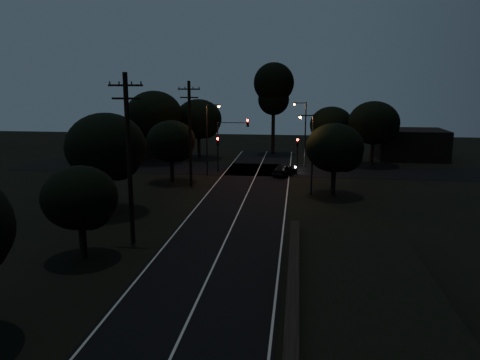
# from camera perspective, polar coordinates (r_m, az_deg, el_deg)

# --- Properties ---
(road_surface) EXTENTS (60.00, 70.00, 0.03)m
(road_surface) POSITION_cam_1_polar(r_m,az_deg,el_deg) (45.84, 1.10, -1.22)
(road_surface) COLOR black
(road_surface) RESTS_ON ground
(retaining_wall) EXTENTS (6.93, 26.00, 1.60)m
(retaining_wall) POSITION_cam_1_polar(r_m,az_deg,el_deg) (19.25, 16.21, -19.25)
(retaining_wall) COLOR black
(retaining_wall) RESTS_ON ground
(utility_pole_mid) EXTENTS (2.20, 0.30, 11.00)m
(utility_pole_mid) POSITION_cam_1_polar(r_m,az_deg,el_deg) (30.58, -13.38, 2.77)
(utility_pole_mid) COLOR black
(utility_pole_mid) RESTS_ON ground
(utility_pole_far) EXTENTS (2.20, 0.30, 10.50)m
(utility_pole_far) POSITION_cam_1_polar(r_m,az_deg,el_deg) (46.77, -6.12, 5.79)
(utility_pole_far) COLOR black
(utility_pole_far) RESTS_ON ground
(tree_left_b) EXTENTS (4.44, 4.44, 5.64)m
(tree_left_b) POSITION_cam_1_polar(r_m,az_deg,el_deg) (28.92, -18.74, -2.28)
(tree_left_b) COLOR black
(tree_left_b) RESTS_ON ground
(tree_left_c) EXTENTS (6.37, 6.37, 8.05)m
(tree_left_c) POSITION_cam_1_polar(r_m,az_deg,el_deg) (38.54, -15.78, 3.67)
(tree_left_c) COLOR black
(tree_left_c) RESTS_ON ground
(tree_left_d) EXTENTS (5.12, 5.12, 6.50)m
(tree_left_d) POSITION_cam_1_polar(r_m,az_deg,el_deg) (49.31, -8.22, 4.55)
(tree_left_d) COLOR black
(tree_left_d) RESTS_ON ground
(tree_far_nw) EXTENTS (6.38, 6.38, 8.09)m
(tree_far_nw) POSITION_cam_1_polar(r_m,az_deg,el_deg) (64.76, -4.91, 7.28)
(tree_far_nw) COLOR black
(tree_far_nw) RESTS_ON ground
(tree_far_w) EXTENTS (7.28, 7.28, 9.28)m
(tree_far_w) POSITION_cam_1_polar(r_m,az_deg,el_deg) (62.08, -10.23, 7.68)
(tree_far_w) COLOR black
(tree_far_w) RESTS_ON ground
(tree_far_ne) EXTENTS (5.70, 5.70, 7.20)m
(tree_far_ne) POSITION_cam_1_polar(r_m,az_deg,el_deg) (63.58, 11.26, 6.49)
(tree_far_ne) COLOR black
(tree_far_ne) RESTS_ON ground
(tree_far_e) EXTENTS (6.35, 6.35, 8.06)m
(tree_far_e) POSITION_cam_1_polar(r_m,az_deg,el_deg) (61.12, 16.21, 6.57)
(tree_far_e) COLOR black
(tree_far_e) RESTS_ON ground
(tree_right_a) EXTENTS (5.30, 5.30, 6.74)m
(tree_right_a) POSITION_cam_1_polar(r_m,az_deg,el_deg) (43.73, 11.71, 3.71)
(tree_right_a) COLOR black
(tree_right_a) RESTS_ON ground
(tall_pine) EXTENTS (5.77, 5.77, 13.12)m
(tall_pine) POSITION_cam_1_polar(r_m,az_deg,el_deg) (68.38, 4.13, 11.07)
(tall_pine) COLOR black
(tall_pine) RESTS_ON ground
(building_left) EXTENTS (10.00, 8.00, 4.40)m
(building_left) POSITION_cam_1_polar(r_m,az_deg,el_deg) (70.26, -13.53, 4.87)
(building_left) COLOR black
(building_left) RESTS_ON ground
(building_right) EXTENTS (9.00, 7.00, 4.00)m
(building_right) POSITION_cam_1_polar(r_m,az_deg,el_deg) (68.55, 20.05, 4.14)
(building_right) COLOR black
(building_right) RESTS_ON ground
(signal_left) EXTENTS (0.28, 0.35, 4.10)m
(signal_left) POSITION_cam_1_polar(r_m,az_deg,el_deg) (54.59, -2.72, 3.91)
(signal_left) COLOR black
(signal_left) RESTS_ON ground
(signal_right) EXTENTS (0.28, 0.35, 4.10)m
(signal_right) POSITION_cam_1_polar(r_m,az_deg,el_deg) (53.80, 7.00, 3.72)
(signal_right) COLOR black
(signal_right) RESTS_ON ground
(signal_mast) EXTENTS (3.70, 0.35, 6.25)m
(signal_mast) POSITION_cam_1_polar(r_m,az_deg,el_deg) (54.14, -0.97, 5.46)
(signal_mast) COLOR black
(signal_mast) RESTS_ON ground
(streetlight_a) EXTENTS (1.66, 0.26, 8.00)m
(streetlight_a) POSITION_cam_1_polar(r_m,az_deg,el_deg) (52.55, -3.87, 5.57)
(streetlight_a) COLOR black
(streetlight_a) RESTS_ON ground
(streetlight_b) EXTENTS (1.66, 0.26, 8.00)m
(streetlight_b) POSITION_cam_1_polar(r_m,az_deg,el_deg) (57.57, 7.78, 6.04)
(streetlight_b) COLOR black
(streetlight_b) RESTS_ON ground
(streetlight_c) EXTENTS (1.46, 0.26, 7.50)m
(streetlight_c) POSITION_cam_1_polar(r_m,az_deg,el_deg) (43.71, 8.61, 3.79)
(streetlight_c) COLOR black
(streetlight_c) RESTS_ON ground
(car) EXTENTS (2.92, 4.33, 1.37)m
(car) POSITION_cam_1_polar(r_m,az_deg,el_deg) (52.98, 5.43, 1.27)
(car) COLOR black
(car) RESTS_ON ground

